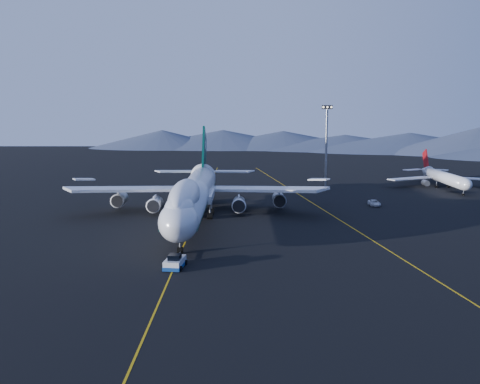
{
  "coord_description": "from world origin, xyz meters",
  "views": [
    {
      "loc": [
        10.11,
        -111.9,
        23.08
      ],
      "look_at": [
        9.77,
        1.61,
        6.0
      ],
      "focal_mm": 40.0,
      "sensor_mm": 36.0,
      "label": 1
    }
  ],
  "objects_px": {
    "second_jet": "(443,177)",
    "service_van": "(374,203)",
    "pushback_tug": "(175,263)",
    "boeing_747": "(194,194)",
    "floodlight_mast": "(326,147)"
  },
  "relations": [
    {
      "from": "pushback_tug",
      "to": "service_van",
      "type": "relative_size",
      "value": 1.04
    },
    {
      "from": "boeing_747",
      "to": "floodlight_mast",
      "type": "height_order",
      "value": "floodlight_mast"
    },
    {
      "from": "pushback_tug",
      "to": "floodlight_mast",
      "type": "xyz_separation_m",
      "value": [
        35.25,
        82.32,
        11.98
      ]
    },
    {
      "from": "boeing_747",
      "to": "pushback_tug",
      "type": "xyz_separation_m",
      "value": [
        0.13,
        -34.66,
        -5.12
      ]
    },
    {
      "from": "service_van",
      "to": "boeing_747",
      "type": "bearing_deg",
      "value": -156.52
    },
    {
      "from": "boeing_747",
      "to": "floodlight_mast",
      "type": "relative_size",
      "value": 2.9
    },
    {
      "from": "boeing_747",
      "to": "pushback_tug",
      "type": "relative_size",
      "value": 13.54
    },
    {
      "from": "second_jet",
      "to": "service_van",
      "type": "xyz_separation_m",
      "value": [
        -28.62,
        -31.24,
        -2.57
      ]
    },
    {
      "from": "second_jet",
      "to": "floodlight_mast",
      "type": "bearing_deg",
      "value": 173.44
    },
    {
      "from": "boeing_747",
      "to": "service_van",
      "type": "distance_m",
      "value": 47.17
    },
    {
      "from": "boeing_747",
      "to": "second_jet",
      "type": "xyz_separation_m",
      "value": [
        71.65,
        49.87,
        -2.53
      ]
    },
    {
      "from": "pushback_tug",
      "to": "service_van",
      "type": "bearing_deg",
      "value": 58.16
    },
    {
      "from": "pushback_tug",
      "to": "second_jet",
      "type": "distance_m",
      "value": 110.76
    },
    {
      "from": "boeing_747",
      "to": "second_jet",
      "type": "bearing_deg",
      "value": 34.84
    },
    {
      "from": "floodlight_mast",
      "to": "pushback_tug",
      "type": "bearing_deg",
      "value": -113.18
    }
  ]
}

